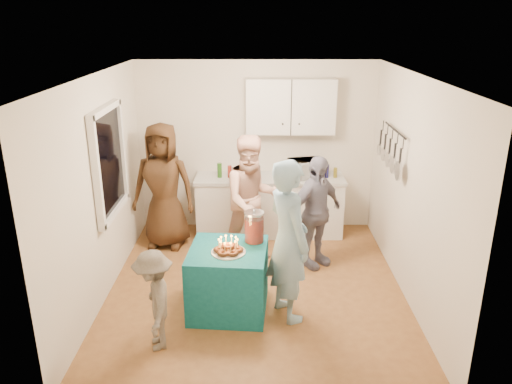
{
  "coord_description": "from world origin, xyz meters",
  "views": [
    {
      "loc": [
        0.03,
        -5.44,
        3.21
      ],
      "look_at": [
        0.0,
        0.35,
        1.15
      ],
      "focal_mm": 35.0,
      "sensor_mm": 36.0,
      "label": 1
    }
  ],
  "objects_px": {
    "party_table": "(228,280)",
    "child_near_left": "(155,300)",
    "woman_back_right": "(315,212)",
    "microwave": "(305,168)",
    "counter": "(269,207)",
    "man_birthday": "(288,241)",
    "woman_back_left": "(164,186)",
    "woman_back_center": "(253,200)",
    "punch_jar": "(254,228)"
  },
  "relations": [
    {
      "from": "microwave",
      "to": "man_birthday",
      "type": "height_order",
      "value": "man_birthday"
    },
    {
      "from": "punch_jar",
      "to": "child_near_left",
      "type": "relative_size",
      "value": 0.32
    },
    {
      "from": "party_table",
      "to": "child_near_left",
      "type": "xyz_separation_m",
      "value": [
        -0.69,
        -0.69,
        0.15
      ]
    },
    {
      "from": "woman_back_left",
      "to": "woman_back_center",
      "type": "bearing_deg",
      "value": -13.78
    },
    {
      "from": "woman_back_right",
      "to": "child_near_left",
      "type": "relative_size",
      "value": 1.43
    },
    {
      "from": "counter",
      "to": "woman_back_center",
      "type": "distance_m",
      "value": 1.04
    },
    {
      "from": "woman_back_center",
      "to": "microwave",
      "type": "bearing_deg",
      "value": 30.63
    },
    {
      "from": "microwave",
      "to": "party_table",
      "type": "height_order",
      "value": "microwave"
    },
    {
      "from": "woman_back_left",
      "to": "child_near_left",
      "type": "xyz_separation_m",
      "value": [
        0.32,
        -2.4,
        -0.38
      ]
    },
    {
      "from": "counter",
      "to": "man_birthday",
      "type": "height_order",
      "value": "man_birthday"
    },
    {
      "from": "microwave",
      "to": "child_near_left",
      "type": "relative_size",
      "value": 0.46
    },
    {
      "from": "child_near_left",
      "to": "punch_jar",
      "type": "bearing_deg",
      "value": 118.23
    },
    {
      "from": "punch_jar",
      "to": "woman_back_left",
      "type": "relative_size",
      "value": 0.19
    },
    {
      "from": "party_table",
      "to": "woman_back_left",
      "type": "relative_size",
      "value": 0.47
    },
    {
      "from": "child_near_left",
      "to": "microwave",
      "type": "bearing_deg",
      "value": 134.37
    },
    {
      "from": "party_table",
      "to": "woman_back_right",
      "type": "distance_m",
      "value": 1.59
    },
    {
      "from": "woman_back_right",
      "to": "microwave",
      "type": "bearing_deg",
      "value": 53.39
    },
    {
      "from": "microwave",
      "to": "woman_back_left",
      "type": "distance_m",
      "value": 2.1
    },
    {
      "from": "woman_back_left",
      "to": "woman_back_center",
      "type": "distance_m",
      "value": 1.36
    },
    {
      "from": "counter",
      "to": "child_near_left",
      "type": "bearing_deg",
      "value": -112.98
    },
    {
      "from": "woman_back_center",
      "to": "woman_back_right",
      "type": "height_order",
      "value": "woman_back_center"
    },
    {
      "from": "woman_back_left",
      "to": "woman_back_right",
      "type": "distance_m",
      "value": 2.2
    },
    {
      "from": "counter",
      "to": "microwave",
      "type": "relative_size",
      "value": 4.49
    },
    {
      "from": "woman_back_right",
      "to": "party_table",
      "type": "bearing_deg",
      "value": -173.98
    },
    {
      "from": "punch_jar",
      "to": "child_near_left",
      "type": "distance_m",
      "value": 1.39
    },
    {
      "from": "woman_back_center",
      "to": "punch_jar",
      "type": "bearing_deg",
      "value": -107.1
    },
    {
      "from": "microwave",
      "to": "woman_back_right",
      "type": "height_order",
      "value": "woman_back_right"
    },
    {
      "from": "party_table",
      "to": "punch_jar",
      "type": "xyz_separation_m",
      "value": [
        0.29,
        0.21,
        0.55
      ]
    },
    {
      "from": "punch_jar",
      "to": "woman_back_right",
      "type": "bearing_deg",
      "value": 47.76
    },
    {
      "from": "counter",
      "to": "party_table",
      "type": "relative_size",
      "value": 2.59
    },
    {
      "from": "man_birthday",
      "to": "woman_back_right",
      "type": "relative_size",
      "value": 1.2
    },
    {
      "from": "microwave",
      "to": "woman_back_left",
      "type": "height_order",
      "value": "woman_back_left"
    },
    {
      "from": "microwave",
      "to": "punch_jar",
      "type": "height_order",
      "value": "microwave"
    },
    {
      "from": "counter",
      "to": "microwave",
      "type": "bearing_deg",
      "value": 0.0
    },
    {
      "from": "woman_back_center",
      "to": "woman_back_right",
      "type": "bearing_deg",
      "value": -29.17
    },
    {
      "from": "party_table",
      "to": "woman_back_left",
      "type": "distance_m",
      "value": 2.06
    },
    {
      "from": "party_table",
      "to": "man_birthday",
      "type": "xyz_separation_m",
      "value": [
        0.66,
        -0.1,
        0.53
      ]
    },
    {
      "from": "microwave",
      "to": "party_table",
      "type": "bearing_deg",
      "value": -128.24
    },
    {
      "from": "microwave",
      "to": "woman_back_left",
      "type": "relative_size",
      "value": 0.27
    },
    {
      "from": "man_birthday",
      "to": "counter",
      "type": "bearing_deg",
      "value": -21.74
    },
    {
      "from": "woman_back_center",
      "to": "child_near_left",
      "type": "relative_size",
      "value": 1.65
    },
    {
      "from": "counter",
      "to": "child_near_left",
      "type": "distance_m",
      "value": 3.08
    },
    {
      "from": "counter",
      "to": "microwave",
      "type": "xyz_separation_m",
      "value": [
        0.53,
        0.0,
        0.62
      ]
    },
    {
      "from": "microwave",
      "to": "party_table",
      "type": "relative_size",
      "value": 0.58
    },
    {
      "from": "woman_back_right",
      "to": "counter",
      "type": "bearing_deg",
      "value": 79.63
    },
    {
      "from": "party_table",
      "to": "child_near_left",
      "type": "relative_size",
      "value": 0.8
    },
    {
      "from": "woman_back_center",
      "to": "woman_back_left",
      "type": "bearing_deg",
      "value": 141.03
    },
    {
      "from": "man_birthday",
      "to": "woman_back_left",
      "type": "distance_m",
      "value": 2.47
    },
    {
      "from": "man_birthday",
      "to": "woman_back_left",
      "type": "height_order",
      "value": "man_birthday"
    },
    {
      "from": "woman_back_center",
      "to": "counter",
      "type": "bearing_deg",
      "value": 56.17
    }
  ]
}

